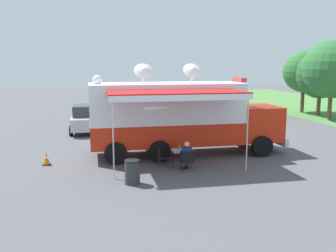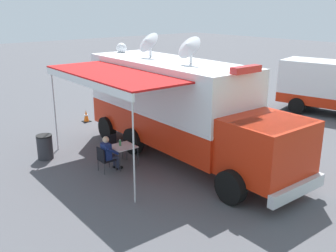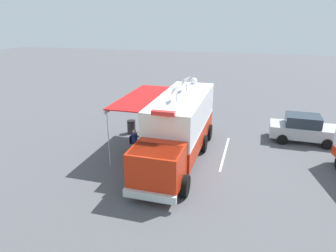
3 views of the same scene
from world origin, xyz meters
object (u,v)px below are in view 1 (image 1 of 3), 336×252
object	(u,v)px
water_bottle	(179,148)
traffic_cone	(46,159)
trash_bin	(132,172)
folding_chair_at_table	(187,160)
support_truck	(160,104)
car_behind_truck	(86,118)
folding_chair_beside_table	(162,156)
command_truck	(181,115)
seated_responder	(186,155)
folding_table	(181,151)

from	to	relation	value
water_bottle	traffic_cone	xyz separation A→B (m)	(-1.72, -5.60, -0.55)
trash_bin	folding_chair_at_table	bearing A→B (deg)	112.76
support_truck	car_behind_truck	bearing A→B (deg)	-63.51
water_bottle	trash_bin	distance (m)	2.93
folding_chair_at_table	trash_bin	distance (m)	2.65
support_truck	car_behind_truck	world-z (taller)	support_truck
folding_chair_beside_table	command_truck	bearing A→B (deg)	144.69
car_behind_truck	folding_chair_beside_table	bearing A→B (deg)	17.19
folding_chair_at_table	traffic_cone	world-z (taller)	folding_chair_at_table
trash_bin	car_behind_truck	distance (m)	11.37
water_bottle	trash_bin	size ratio (longest dim) A/B	0.25
seated_responder	car_behind_truck	bearing A→B (deg)	-159.39
seated_responder	car_behind_truck	world-z (taller)	car_behind_truck
seated_responder	traffic_cone	size ratio (longest dim) A/B	2.16
command_truck	folding_table	bearing A→B (deg)	-15.41
folding_table	trash_bin	xyz separation A→B (m)	(1.82, -2.41, -0.22)
command_truck	folding_table	world-z (taller)	command_truck
seated_responder	folding_table	bearing A→B (deg)	-176.10
traffic_cone	car_behind_truck	bearing A→B (deg)	165.85
folding_chair_at_table	car_behind_truck	distance (m)	10.94
water_bottle	seated_responder	bearing A→B (deg)	14.89
folding_chair_beside_table	traffic_cone	size ratio (longest dim) A/B	1.50
support_truck	command_truck	bearing A→B (deg)	-6.81
traffic_cone	trash_bin	bearing A→B (deg)	43.29
support_truck	traffic_cone	bearing A→B (deg)	-35.43
traffic_cone	folding_chair_beside_table	bearing A→B (deg)	72.00
folding_table	folding_chair_beside_table	distance (m)	0.87
command_truck	car_behind_truck	world-z (taller)	command_truck
command_truck	folding_chair_beside_table	distance (m)	2.87
support_truck	car_behind_truck	size ratio (longest dim) A/B	1.65
folding_table	seated_responder	distance (m)	0.61
seated_responder	folding_chair_at_table	bearing A→B (deg)	-2.06
water_bottle	traffic_cone	distance (m)	5.88
folding_chair_beside_table	support_truck	distance (m)	12.43
command_truck	trash_bin	xyz separation A→B (m)	(3.95, -2.99, -1.49)
water_bottle	folding_chair_at_table	world-z (taller)	water_bottle
traffic_cone	support_truck	xyz separation A→B (m)	(-10.54, 7.50, 1.11)
traffic_cone	folding_chair_at_table	bearing A→B (deg)	66.66
folding_table	folding_chair_beside_table	bearing A→B (deg)	-96.65
command_truck	water_bottle	bearing A→B (deg)	-17.73
command_truck	folding_chair_beside_table	world-z (taller)	command_truck
traffic_cone	water_bottle	bearing A→B (deg)	72.89
trash_bin	car_behind_truck	xyz separation A→B (m)	(-11.28, -1.34, 0.42)
folding_chair_beside_table	car_behind_truck	world-z (taller)	car_behind_truck
water_bottle	trash_bin	bearing A→B (deg)	-52.29
water_bottle	folding_table	bearing A→B (deg)	113.24
trash_bin	car_behind_truck	bearing A→B (deg)	-173.24
water_bottle	traffic_cone	world-z (taller)	water_bottle
water_bottle	support_truck	world-z (taller)	support_truck
trash_bin	folding_table	bearing A→B (deg)	127.15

